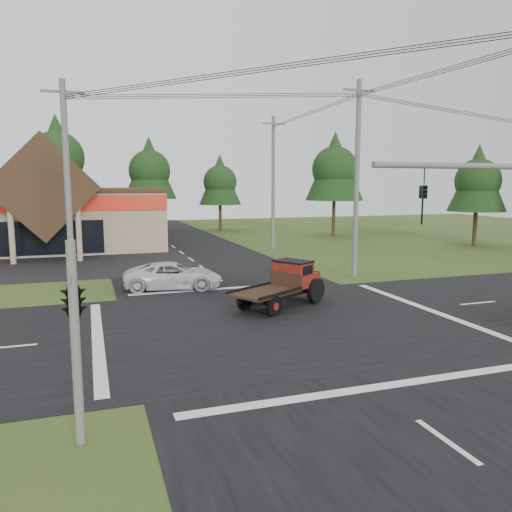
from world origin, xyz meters
name	(u,v)px	position (x,y,z in m)	size (l,w,h in m)	color
ground	(279,322)	(0.00, 0.00, 0.00)	(120.00, 120.00, 0.00)	#314819
road_ns	(279,322)	(0.00, 0.00, 0.01)	(12.00, 120.00, 0.02)	black
road_ew	(279,322)	(0.00, 0.00, 0.01)	(120.00, 12.00, 0.02)	black
traffic_signal_corner	(73,281)	(-7.50, -7.32, 3.52)	(0.53, 2.48, 4.40)	#595651
utility_pole_nw	(68,187)	(-8.00, 8.00, 5.39)	(2.00, 0.30, 10.50)	#595651
utility_pole_ne	(357,178)	(8.00, 8.00, 5.89)	(2.00, 0.30, 11.50)	#595651
utility_pole_n	(273,182)	(8.00, 22.00, 5.74)	(2.00, 0.30, 11.20)	#595651
tree_row_c	(57,155)	(-10.00, 41.00, 8.72)	(7.28, 7.28, 13.13)	#332316
tree_row_d	(150,169)	(0.00, 42.00, 7.38)	(6.16, 6.16, 11.11)	#332316
tree_row_e	(220,180)	(8.00, 40.00, 6.03)	(5.04, 5.04, 9.09)	#332316
tree_side_ne	(335,167)	(18.00, 30.00, 7.38)	(6.16, 6.16, 11.11)	#332316
tree_side_e_near	(478,179)	(26.00, 18.00, 6.03)	(5.04, 5.04, 9.09)	#332316
antique_flatbed_truck	(280,285)	(0.94, 2.32, 1.04)	(1.90, 4.96, 2.08)	#520F0B
white_pickup	(173,276)	(-2.96, 7.93, 0.71)	(2.37, 5.13, 1.43)	silver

